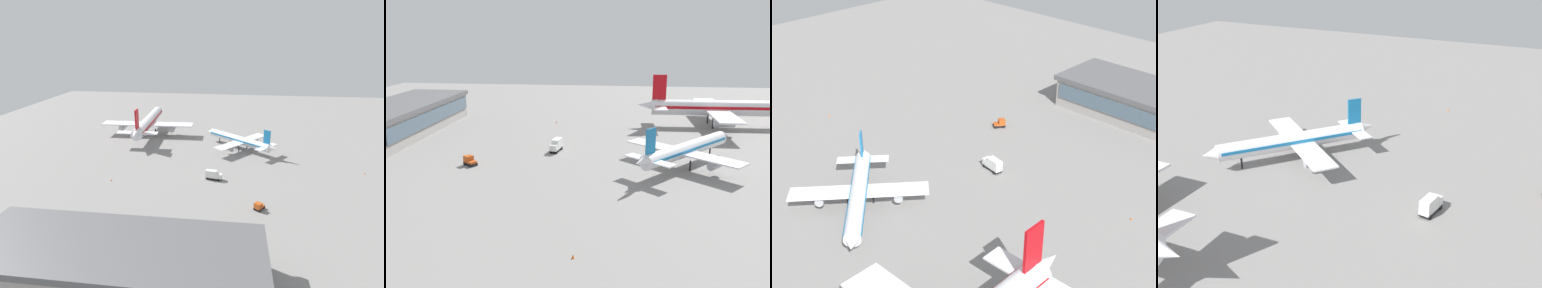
# 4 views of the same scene
# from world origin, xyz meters

# --- Properties ---
(ground) EXTENTS (288.00, 288.00, 0.00)m
(ground) POSITION_xyz_m (0.00, 0.00, 0.00)
(ground) COLOR gray
(airplane_at_gate) EXTENTS (31.54, 28.20, 11.62)m
(airplane_at_gate) POSITION_xyz_m (3.76, 7.05, 4.22)
(airplane_at_gate) COLOR white
(airplane_at_gate) RESTS_ON ground
(catering_truck) EXTENTS (5.84, 2.96, 3.30)m
(catering_truck) POSITION_xyz_m (-5.63, -25.81, 1.70)
(catering_truck) COLOR black
(catering_truck) RESTS_ON ground
(safety_cone_mid_apron) EXTENTS (0.44, 0.44, 0.60)m
(safety_cone_mid_apron) POSITION_xyz_m (48.75, -14.38, 0.30)
(safety_cone_mid_apron) COLOR #EA590C
(safety_cone_mid_apron) RESTS_ON ground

